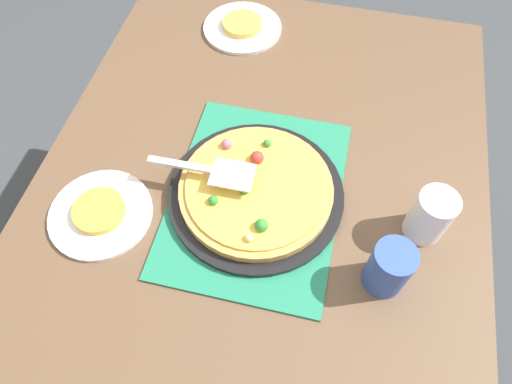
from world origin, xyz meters
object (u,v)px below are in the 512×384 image
cup_far (389,268)px  plate_near_left (242,28)px  served_slice_left (242,24)px  served_slice_right (99,211)px  pizza_server (210,171)px  plate_far_right (101,214)px  cup_near (430,214)px  pizza (256,189)px  pizza_pan (256,194)px

cup_far → plate_near_left: bearing=-146.0°
plate_near_left → served_slice_left: served_slice_left is taller
plate_near_left → served_slice_right: (0.65, -0.15, 0.01)m
pizza_server → served_slice_right: bearing=-61.4°
plate_far_right → cup_near: (-0.12, 0.67, 0.06)m
pizza → pizza_server: size_ratio=1.43×
pizza_server → plate_far_right: bearing=-61.4°
pizza_pan → plate_far_right: (0.12, -0.31, -0.01)m
served_slice_left → plate_far_right: bearing=-13.0°
cup_near → cup_far: same height
pizza → served_slice_left: pizza is taller
cup_near → pizza: bearing=-89.3°
pizza_pan → served_slice_right: size_ratio=3.45×
served_slice_right → pizza_server: pizza_server is taller
pizza → pizza_server: pizza_server is taller
pizza → served_slice_left: 0.56m
plate_far_right → pizza_server: size_ratio=0.95×
plate_near_left → served_slice_left: (0.00, 0.00, 0.01)m
pizza_pan → cup_near: (-0.00, 0.36, 0.05)m
pizza_pan → served_slice_right: served_slice_right is taller
plate_near_left → plate_far_right: size_ratio=1.00×
pizza → served_slice_left: size_ratio=3.00×
pizza_server → plate_near_left: bearing=-173.1°
plate_far_right → pizza_server: pizza_server is taller
plate_far_right → cup_near: 0.68m
plate_near_left → served_slice_right: 0.67m
pizza → plate_near_left: 0.56m
served_slice_right → cup_far: size_ratio=0.92×
served_slice_left → pizza_server: size_ratio=0.48×
plate_far_right → served_slice_right: (0.00, 0.00, 0.01)m
pizza_pan → plate_far_right: size_ratio=1.73×
plate_far_right → served_slice_left: 0.67m
pizza → served_slice_right: pizza is taller
pizza → plate_near_left: size_ratio=1.50×
served_slice_right → cup_far: cup_far is taller
plate_far_right → served_slice_left: size_ratio=2.00×
pizza → plate_far_right: bearing=-69.1°
pizza → plate_far_right: size_ratio=1.50×
cup_near → cup_far: (0.13, -0.07, 0.00)m
cup_near → cup_far: size_ratio=1.00×
pizza_pan → plate_near_left: size_ratio=1.73×
served_slice_left → pizza_server: 0.54m
served_slice_left → pizza_pan: bearing=17.0°
plate_far_right → plate_near_left: bearing=167.0°
cup_near → served_slice_left: bearing=-135.5°
pizza → served_slice_left: (-0.53, -0.16, -0.02)m
pizza_pan → cup_near: 0.36m
pizza_pan → plate_far_right: bearing=-69.2°
plate_near_left → served_slice_right: bearing=-13.0°
served_slice_right → plate_near_left: bearing=167.0°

